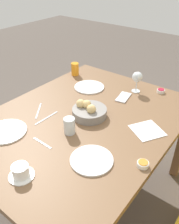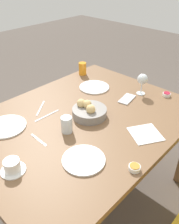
{
  "view_description": "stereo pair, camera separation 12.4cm",
  "coord_description": "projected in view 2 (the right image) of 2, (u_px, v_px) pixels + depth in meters",
  "views": [
    {
      "loc": [
        0.95,
        0.78,
        1.59
      ],
      "look_at": [
        -0.04,
        0.02,
        0.77
      ],
      "focal_mm": 38.0,
      "sensor_mm": 36.0,
      "label": 1
    },
    {
      "loc": [
        0.87,
        0.88,
        1.59
      ],
      "look_at": [
        -0.04,
        0.02,
        0.77
      ],
      "focal_mm": 38.0,
      "sensor_mm": 36.0,
      "label": 2
    }
  ],
  "objects": [
    {
      "name": "knife_silver",
      "position": [
        41.0,
        108.0,
        1.58
      ],
      "size": [
        0.15,
        0.12,
        0.0
      ],
      "color": "#B7B7BC",
      "rests_on": "dining_table"
    },
    {
      "name": "jam_bowl_honey",
      "position": [
        135.0,
        168.0,
        1.12
      ],
      "size": [
        0.06,
        0.06,
        0.03
      ],
      "color": "white",
      "rests_on": "dining_table"
    },
    {
      "name": "coffee_cup",
      "position": [
        12.0,
        166.0,
        1.1
      ],
      "size": [
        0.12,
        0.12,
        0.06
      ],
      "color": "white",
      "rests_on": "dining_table"
    },
    {
      "name": "plate_near_left",
      "position": [
        94.0,
        87.0,
        1.83
      ],
      "size": [
        0.23,
        0.23,
        0.01
      ],
      "color": "white",
      "rests_on": "dining_table"
    },
    {
      "name": "fork_silver",
      "position": [
        47.0,
        116.0,
        1.51
      ],
      "size": [
        0.19,
        0.02,
        0.0
      ],
      "color": "#B7B7BC",
      "rests_on": "dining_table"
    },
    {
      "name": "wine_glass",
      "position": [
        142.0,
        80.0,
        1.69
      ],
      "size": [
        0.08,
        0.08,
        0.16
      ],
      "color": "silver",
      "rests_on": "dining_table"
    },
    {
      "name": "juice_glass",
      "position": [
        83.0,
        69.0,
        2.01
      ],
      "size": [
        0.06,
        0.06,
        0.1
      ],
      "color": "orange",
      "rests_on": "dining_table"
    },
    {
      "name": "spoon_coffee",
      "position": [
        39.0,
        140.0,
        1.31
      ],
      "size": [
        0.02,
        0.14,
        0.0
      ],
      "color": "#B7B7BC",
      "rests_on": "dining_table"
    },
    {
      "name": "ground_plane",
      "position": [
        84.0,
        194.0,
        1.9
      ],
      "size": [
        10.0,
        10.0,
        0.0
      ],
      "primitive_type": "plane",
      "color": "#564C44"
    },
    {
      "name": "bread_basket",
      "position": [
        89.0,
        111.0,
        1.49
      ],
      "size": [
        0.22,
        0.22,
        0.1
      ],
      "color": "gray",
      "rests_on": "dining_table"
    },
    {
      "name": "napkin",
      "position": [
        145.0,
        134.0,
        1.35
      ],
      "size": [
        0.23,
        0.23,
        0.0
      ],
      "color": "white",
      "rests_on": "dining_table"
    },
    {
      "name": "plate_near_right",
      "position": [
        6.0,
        126.0,
        1.4
      ],
      "size": [
        0.24,
        0.24,
        0.01
      ],
      "color": "white",
      "rests_on": "dining_table"
    },
    {
      "name": "water_tumbler",
      "position": [
        67.0,
        124.0,
        1.35
      ],
      "size": [
        0.07,
        0.07,
        0.1
      ],
      "color": "silver",
      "rests_on": "dining_table"
    },
    {
      "name": "plate_far_center",
      "position": [
        84.0,
        160.0,
        1.17
      ],
      "size": [
        0.22,
        0.22,
        0.01
      ],
      "color": "white",
      "rests_on": "dining_table"
    },
    {
      "name": "jam_bowl_berry",
      "position": [
        167.0,
        94.0,
        1.72
      ],
      "size": [
        0.06,
        0.06,
        0.03
      ],
      "color": "white",
      "rests_on": "dining_table"
    },
    {
      "name": "cell_phone",
      "position": [
        127.0,
        99.0,
        1.68
      ],
      "size": [
        0.16,
        0.1,
        0.01
      ],
      "color": "silver",
      "rests_on": "dining_table"
    },
    {
      "name": "dining_table",
      "position": [
        83.0,
        128.0,
        1.54
      ],
      "size": [
        1.41,
        1.07,
        0.74
      ],
      "color": "brown",
      "rests_on": "ground_plane"
    }
  ]
}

